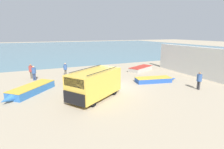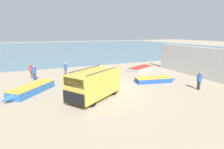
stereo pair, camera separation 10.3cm
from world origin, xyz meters
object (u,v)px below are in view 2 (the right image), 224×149
(parked_van, at_px, (94,83))
(fisherman_0, at_px, (65,68))
(fishing_rowboat_1, at_px, (31,90))
(fisherman_2, at_px, (31,70))
(fisherman_1, at_px, (34,72))
(fishing_rowboat_2, at_px, (154,80))
(fisherman_3, at_px, (199,79))
(fishing_rowboat_0, at_px, (142,69))

(parked_van, relative_size, fisherman_0, 3.18)
(fishing_rowboat_1, bearing_deg, fisherman_2, -138.82)
(parked_van, xyz_separation_m, fisherman_1, (-4.60, 8.02, -0.26))
(parked_van, height_order, fishing_rowboat_2, parked_van)
(fishing_rowboat_2, relative_size, fisherman_2, 2.74)
(fishing_rowboat_1, bearing_deg, parked_van, 97.08)
(fishing_rowboat_1, bearing_deg, fisherman_0, -174.15)
(fisherman_2, height_order, fisherman_3, fisherman_2)
(fishing_rowboat_0, height_order, fishing_rowboat_1, fishing_rowboat_1)
(fisherman_0, bearing_deg, fishing_rowboat_2, 22.97)
(fishing_rowboat_1, bearing_deg, fisherman_3, 111.85)
(fisherman_2, bearing_deg, fishing_rowboat_1, 52.95)
(fishing_rowboat_1, height_order, fisherman_2, fisherman_2)
(fisherman_2, distance_m, fisherman_3, 18.23)
(fishing_rowboat_1, distance_m, fisherman_3, 15.57)
(parked_van, bearing_deg, fishing_rowboat_1, -68.69)
(fishing_rowboat_0, distance_m, fisherman_0, 10.54)
(fishing_rowboat_0, relative_size, fishing_rowboat_2, 1.02)
(fishing_rowboat_2, bearing_deg, fisherman_1, 165.45)
(fishing_rowboat_2, bearing_deg, fisherman_2, 162.46)
(fishing_rowboat_1, bearing_deg, fisherman_1, -142.70)
(parked_van, xyz_separation_m, fishing_rowboat_0, (9.46, 7.64, -0.97))
(fishing_rowboat_1, distance_m, fisherman_0, 6.81)
(fishing_rowboat_1, height_order, fisherman_3, fisherman_3)
(fisherman_3, bearing_deg, fishing_rowboat_1, -21.26)
(fishing_rowboat_0, bearing_deg, fisherman_1, 152.62)
(fishing_rowboat_0, xyz_separation_m, fishing_rowboat_1, (-14.38, -4.29, 0.04))
(parked_van, xyz_separation_m, fisherman_0, (-0.99, 8.87, -0.28))
(fishing_rowboat_2, bearing_deg, fishing_rowboat_1, -174.30)
(fishing_rowboat_0, bearing_deg, fishing_rowboat_1, 170.79)
(fishing_rowboat_0, height_order, fisherman_2, fisherman_2)
(fisherman_1, bearing_deg, fishing_rowboat_1, 0.00)
(fishing_rowboat_0, relative_size, fisherman_3, 2.83)
(fishing_rowboat_0, height_order, fishing_rowboat_2, fishing_rowboat_0)
(fisherman_0, distance_m, fisherman_3, 15.16)
(fishing_rowboat_0, bearing_deg, fisherman_3, -114.10)
(fisherman_1, distance_m, fisherman_3, 17.40)
(fishing_rowboat_2, xyz_separation_m, fisherman_3, (2.24, -3.82, 0.76))
(fishing_rowboat_2, relative_size, fisherman_3, 2.78)
(fishing_rowboat_2, distance_m, fisherman_3, 4.49)
(fishing_rowboat_2, distance_m, fisherman_0, 10.96)
(fishing_rowboat_1, xyz_separation_m, fisherman_3, (14.67, -5.18, 0.69))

